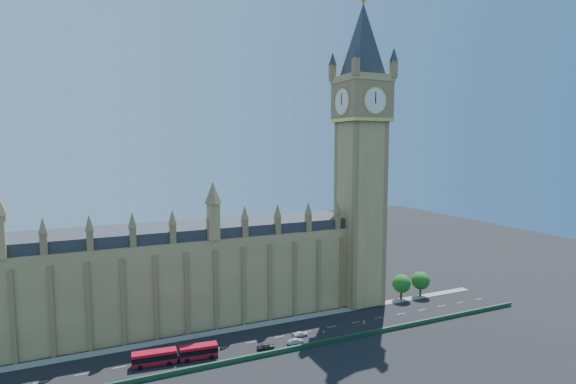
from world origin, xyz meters
name	(u,v)px	position (x,y,z in m)	size (l,w,h in m)	color
ground	(265,339)	(0.00, 0.00, 0.00)	(400.00, 400.00, 0.00)	black
palace_westminster	(154,277)	(-25.00, 22.00, 13.86)	(120.00, 20.00, 28.00)	#9D804C
elizabeth_tower	(361,133)	(38.00, 13.99, 54.56)	(20.59, 20.59, 105.00)	#9D804C
bridge_parapet	(279,351)	(0.00, -9.00, 0.60)	(160.00, 0.60, 1.20)	#1E4C2D
kerb_north	(253,326)	(0.00, 9.50, 0.08)	(160.00, 3.00, 0.16)	gray
tree_east_near	(402,283)	(52.22, 10.08, 5.64)	(6.00, 6.00, 8.50)	#382619
tree_east_far	(421,280)	(60.22, 10.08, 5.64)	(6.00, 6.00, 8.50)	#382619
red_bus	(176,355)	(-23.80, -2.83, 1.76)	(19.78, 4.76, 3.33)	#B20B21
car_grey	(266,346)	(-2.00, -5.23, 0.75)	(1.77, 4.39, 1.50)	#393A3F
car_silver	(295,341)	(6.01, -5.69, 0.70)	(1.48, 4.26, 1.40)	#A5A7AD
car_white	(300,334)	(9.15, -2.05, 0.63)	(1.77, 4.36, 1.27)	silver
cone_a	(363,323)	(28.85, -2.10, 0.31)	(0.50, 0.50, 0.63)	black
cone_b	(324,332)	(15.82, -2.83, 0.37)	(0.58, 0.58, 0.76)	black
cone_c	(364,321)	(30.16, -0.82, 0.33)	(0.46, 0.46, 0.68)	black
cone_d	(364,323)	(29.41, -2.23, 0.31)	(0.50, 0.50, 0.64)	black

